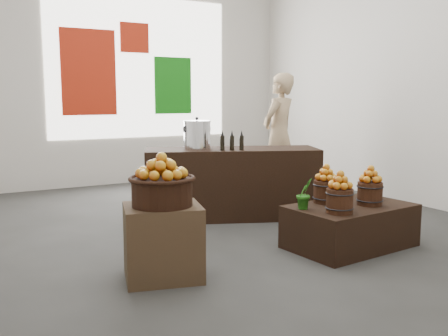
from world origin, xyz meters
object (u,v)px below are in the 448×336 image
wicker_basket (162,192)px  shopper (279,134)px  crate (163,242)px  counter (232,183)px  display_table (350,226)px  stock_pot_left (197,136)px

wicker_basket → shopper: 3.92m
crate → shopper: bearing=40.7°
crate → counter: bearing=45.1°
wicker_basket → display_table: 2.05m
wicker_basket → crate: bearing=0.0°
wicker_basket → display_table: bearing=-2.7°
shopper → crate: bearing=16.2°
stock_pot_left → shopper: 1.97m
wicker_basket → shopper: bearing=40.7°
wicker_basket → stock_pot_left: 2.12m
stock_pot_left → shopper: bearing=24.2°
crate → shopper: shopper is taller
shopper → stock_pot_left: bearing=-0.4°
display_table → stock_pot_left: size_ratio=3.78×
stock_pot_left → crate: bearing=-123.9°
counter → stock_pot_left: 0.74m
stock_pot_left → wicker_basket: bearing=-123.9°
wicker_basket → counter: counter is taller
display_table → counter: 1.73m
display_table → counter: (-0.41, 1.67, 0.22)m
crate → stock_pot_left: 2.22m
counter → stock_pot_left: size_ratio=6.47×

